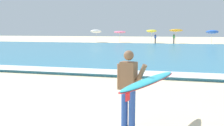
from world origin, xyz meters
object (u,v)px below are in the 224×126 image
object	(u,v)px
beach_umbrella_1	(120,32)
beachgoer_near_row_left	(174,38)
beach_umbrella_2	(152,31)
beachgoer_near_row_mid	(155,38)
surfer_with_board	(140,83)
beach_umbrella_4	(212,32)
beach_umbrella_0	(96,31)
beach_umbrella_3	(176,30)

from	to	relation	value
beach_umbrella_1	beachgoer_near_row_left	distance (m)	9.22
beach_umbrella_2	beachgoer_near_row_left	xyz separation A→B (m)	(3.78, -1.40, -1.19)
beach_umbrella_2	beachgoer_near_row_mid	xyz separation A→B (m)	(0.81, -1.82, -1.19)
surfer_with_board	beachgoer_near_row_left	size ratio (longest dim) A/B	1.71
beach_umbrella_4	beachgoer_near_row_left	distance (m)	5.90
beach_umbrella_4	beachgoer_near_row_mid	bearing A→B (deg)	-177.38
beachgoer_near_row_left	beachgoer_near_row_mid	size ratio (longest dim) A/B	1.00
surfer_with_board	beach_umbrella_1	xyz separation A→B (m)	(-8.52, 37.18, 0.81)
beach_umbrella_0	beachgoer_near_row_left	world-z (taller)	beach_umbrella_0
surfer_with_board	beach_umbrella_3	xyz separation A→B (m)	(0.93, 36.45, 1.10)
beach_umbrella_1	beach_umbrella_2	size ratio (longest dim) A/B	0.94
beach_umbrella_0	beach_umbrella_2	distance (m)	9.88
beach_umbrella_3	beachgoer_near_row_mid	xyz separation A→B (m)	(-3.26, -0.20, -1.29)
beach_umbrella_3	beachgoer_near_row_left	size ratio (longest dim) A/B	1.52
beach_umbrella_4	surfer_with_board	bearing A→B (deg)	-99.97
beach_umbrella_3	beachgoer_near_row_mid	world-z (taller)	beach_umbrella_3
beach_umbrella_0	beach_umbrella_2	size ratio (longest dim) A/B	1.02
beachgoer_near_row_left	beachgoer_near_row_mid	world-z (taller)	same
beach_umbrella_1	beachgoer_near_row_left	xyz separation A→B (m)	(9.15, -0.51, -1.00)
beach_umbrella_2	beachgoer_near_row_left	bearing A→B (deg)	-20.37
beachgoer_near_row_mid	beachgoer_near_row_left	bearing A→B (deg)	8.02
beach_umbrella_1	beach_umbrella_4	size ratio (longest dim) A/B	0.95
beachgoer_near_row_left	beach_umbrella_4	bearing A→B (deg)	-0.17
beach_umbrella_2	beachgoer_near_row_left	size ratio (longest dim) A/B	1.45
beachgoer_near_row_left	beachgoer_near_row_mid	xyz separation A→B (m)	(-2.97, -0.42, 0.00)
surfer_with_board	beachgoer_near_row_left	xyz separation A→B (m)	(0.64, 36.67, -0.19)
beach_umbrella_2	beach_umbrella_4	xyz separation A→B (m)	(9.58, -1.42, -0.14)
surfer_with_board	beachgoer_near_row_mid	world-z (taller)	surfer_with_board
surfer_with_board	beachgoer_near_row_mid	distance (m)	36.33
surfer_with_board	beachgoer_near_row_mid	size ratio (longest dim) A/B	1.71
beach_umbrella_0	beach_umbrella_1	size ratio (longest dim) A/B	1.09
surfer_with_board	beach_umbrella_1	bearing A→B (deg)	102.90
beachgoer_near_row_left	beach_umbrella_1	bearing A→B (deg)	176.78
beach_umbrella_4	beachgoer_near_row_left	world-z (taller)	beach_umbrella_4
beach_umbrella_1	beachgoer_near_row_mid	distance (m)	6.33
surfer_with_board	beachgoer_near_row_mid	xyz separation A→B (m)	(-2.33, 36.25, -0.19)
surfer_with_board	beach_umbrella_4	distance (m)	37.23
beachgoer_near_row_mid	beach_umbrella_3	bearing A→B (deg)	3.51
beachgoer_near_row_left	beachgoer_near_row_mid	distance (m)	3.00
surfer_with_board	beach_umbrella_4	xyz separation A→B (m)	(6.44, 36.65, 0.87)
beach_umbrella_0	beach_umbrella_1	bearing A→B (deg)	-6.08
beach_umbrella_0	beachgoer_near_row_left	distance (m)	13.73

